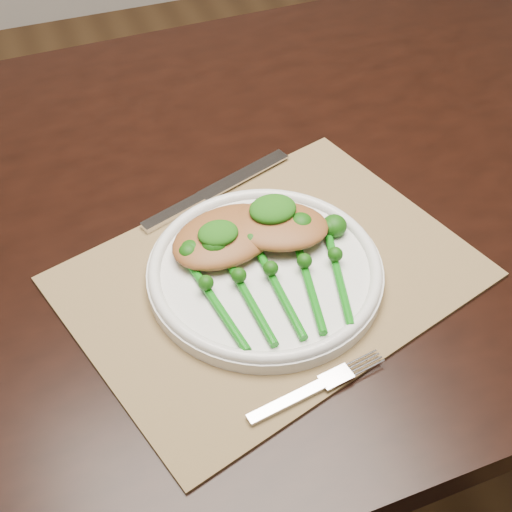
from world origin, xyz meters
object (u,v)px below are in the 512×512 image
object	(u,v)px
chicken_fillet_left	(226,236)
broccolini_bundle	(278,288)
dining_table	(258,354)
dinner_plate	(265,270)
placemat	(271,277)

from	to	relation	value
chicken_fillet_left	broccolini_bundle	distance (m)	0.10
dining_table	dinner_plate	distance (m)	0.42
dinner_plate	broccolini_bundle	bearing A→B (deg)	-88.59
dinner_plate	broccolini_bundle	world-z (taller)	broccolini_bundle
dinner_plate	placemat	bearing A→B (deg)	5.18
dinner_plate	chicken_fillet_left	world-z (taller)	chicken_fillet_left
placemat	dinner_plate	world-z (taller)	dinner_plate
dinner_plate	chicken_fillet_left	xyz separation A→B (m)	(-0.03, 0.05, 0.02)
dinner_plate	broccolini_bundle	size ratio (longest dim) A/B	1.40
chicken_fillet_left	dining_table	bearing A→B (deg)	37.61
chicken_fillet_left	broccolini_bundle	size ratio (longest dim) A/B	0.70
placemat	dinner_plate	bearing A→B (deg)	168.36
dining_table	placemat	size ratio (longest dim) A/B	3.61
chicken_fillet_left	placemat	bearing A→B (deg)	-69.81
dining_table	chicken_fillet_left	world-z (taller)	chicken_fillet_left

